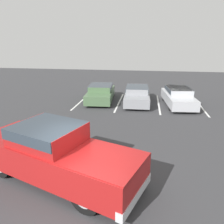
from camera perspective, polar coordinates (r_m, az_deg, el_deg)
ground_plane at (r=6.95m, az=-7.29°, el=-21.53°), size 60.00×60.00×0.00m
stall_stripe_a at (r=17.23m, az=-7.85°, el=2.99°), size 0.12×5.27×0.01m
stall_stripe_b at (r=16.63m, az=1.91°, el=2.61°), size 0.12×5.27×0.01m
stall_stripe_c at (r=16.54m, az=12.07°, el=2.13°), size 0.12×5.27×0.01m
stall_stripe_d at (r=16.97m, az=22.01°, el=1.60°), size 0.12×5.27×0.01m
pickup_truck at (r=7.45m, az=-14.28°, el=-10.42°), size 6.11×3.79×1.87m
parked_sedan_a at (r=16.90m, az=-2.96°, el=5.14°), size 2.15×4.44×1.24m
parked_sedan_b at (r=16.39m, az=6.54°, el=4.60°), size 1.90×4.52×1.22m
parked_sedan_c at (r=16.34m, az=16.90°, el=4.00°), size 2.16×4.55×1.27m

